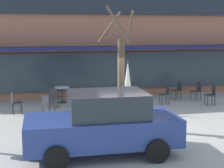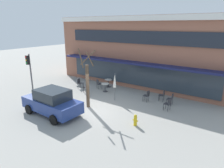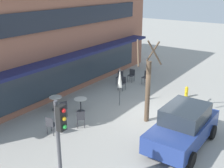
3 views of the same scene
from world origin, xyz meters
name	(u,v)px [view 1 (image 1 of 3)]	position (x,y,z in m)	size (l,w,h in m)	color
ground_plane	(138,129)	(0.00, 0.00, 0.00)	(80.00, 80.00, 0.00)	#9E9B93
building_facade	(91,32)	(0.00, 9.96, 3.28)	(18.36, 9.10, 6.57)	#935B47
cafe_table_near_wall	(78,97)	(-1.65, 3.68, 0.52)	(0.70, 0.70, 0.76)	#333338
cafe_table_streetside	(62,92)	(-2.24, 4.97, 0.52)	(0.70, 0.70, 0.76)	#333338
patio_umbrella_green_folded	(128,74)	(0.27, 2.41, 1.63)	(0.28, 0.28, 2.20)	#4C4C51
cafe_chair_0	(48,104)	(-3.01, 2.48, 0.53)	(0.56, 0.56, 0.89)	#333338
cafe_chair_1	(197,90)	(4.23, 4.01, 0.53)	(0.42, 0.42, 0.89)	#333338
cafe_chair_2	(212,94)	(4.41, 2.94, 0.53)	(0.45, 0.45, 0.89)	#333338
cafe_chair_3	(15,102)	(-4.30, 3.17, 0.53)	(0.47, 0.47, 0.89)	#333338
cafe_chair_4	(166,93)	(2.46, 3.64, 0.53)	(0.40, 0.40, 0.89)	#333338
cafe_chair_5	(54,96)	(-2.66, 4.01, 0.53)	(0.53, 0.53, 0.89)	#333338
cafe_chair_6	(178,89)	(3.41, 4.46, 0.53)	(0.46, 0.46, 0.89)	#333338
parked_sedan	(103,123)	(-1.66, -2.10, 0.88)	(4.23, 2.07, 1.76)	navy
street_tree	(121,77)	(-0.58, 0.22, 1.82)	(1.16, 1.39, 4.24)	brown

